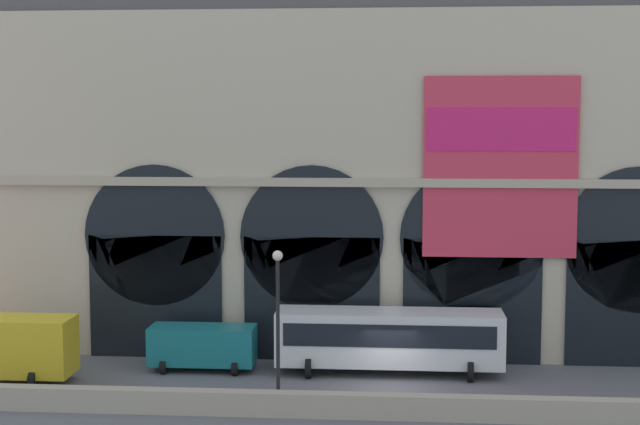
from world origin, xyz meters
name	(u,v)px	position (x,y,z in m)	size (l,w,h in m)	color
ground_plane	(390,389)	(0.00, 0.00, 0.00)	(200.00, 200.00, 0.00)	slate
quay_parapet_wall	(389,407)	(0.00, -4.39, 0.51)	(90.00, 0.70, 1.02)	#B2A891
station_building	(393,155)	(0.03, 7.43, 10.49)	(42.38, 5.29, 21.57)	beige
van_midwest	(203,345)	(-9.29, 2.56, 1.25)	(5.20, 2.48, 2.20)	#19727A
bus_center	(389,338)	(-0.08, 2.61, 1.78)	(11.00, 3.25, 3.10)	white
street_lamp_quayside	(278,309)	(-4.76, -3.59, 4.41)	(0.44, 0.44, 6.90)	black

